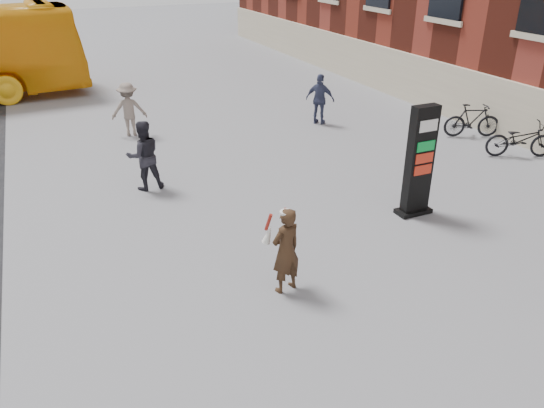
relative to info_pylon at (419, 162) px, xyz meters
name	(u,v)px	position (x,y,z in m)	size (l,w,h in m)	color
ground	(302,281)	(-3.57, -1.40, -1.26)	(100.00, 100.00, 0.00)	#9E9EA3
info_pylon	(419,162)	(0.00, 0.00, 0.00)	(0.81, 0.41, 2.51)	black
woman	(285,249)	(-3.95, -1.51, -0.43)	(0.71, 0.67, 1.60)	black
pedestrian_a	(144,156)	(-5.26, 3.85, -0.38)	(0.85, 0.66, 1.75)	#24232A
pedestrian_b	(129,109)	(-4.83, 8.23, -0.41)	(1.09, 0.63, 1.69)	gray
pedestrian_c	(320,99)	(1.29, 6.85, -0.41)	(0.99, 0.41, 1.69)	#383E5D
bike_6	(520,139)	(5.03, 1.73, -0.74)	(0.68, 1.95, 1.02)	black
bike_7	(472,120)	(5.03, 3.66, -0.72)	(0.50, 1.77, 1.06)	black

